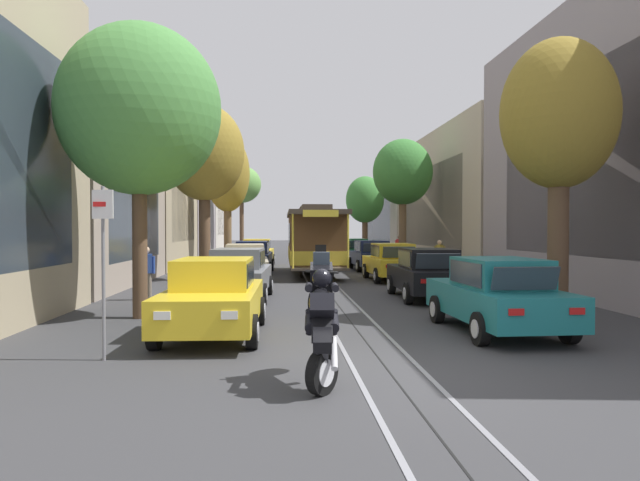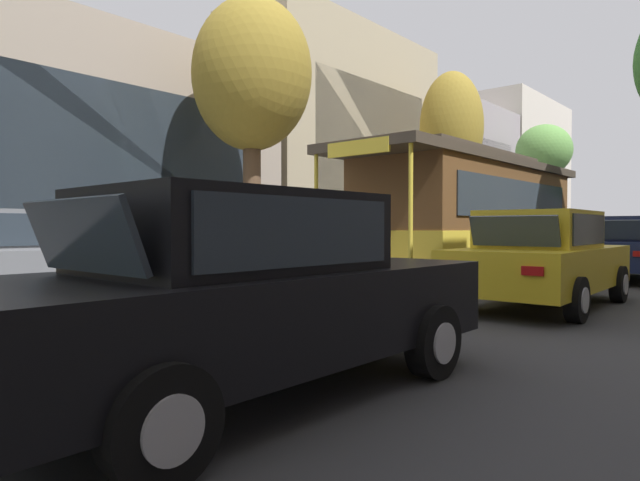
# 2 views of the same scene
# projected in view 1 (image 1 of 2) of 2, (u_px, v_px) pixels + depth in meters

# --- Properties ---
(ground_plane) EXTENTS (160.00, 160.00, 0.00)m
(ground_plane) POSITION_uv_depth(u_px,v_px,m) (311.00, 270.00, 30.47)
(ground_plane) COLOR #38383A
(trolley_track_rails) EXTENTS (1.14, 62.89, 0.01)m
(trolley_track_rails) POSITION_uv_depth(u_px,v_px,m) (308.00, 266.00, 33.95)
(trolley_track_rails) COLOR gray
(trolley_track_rails) RESTS_ON ground
(building_facade_left) EXTENTS (5.31, 54.59, 10.77)m
(building_facade_left) POSITION_uv_depth(u_px,v_px,m) (152.00, 190.00, 35.72)
(building_facade_left) COLOR tan
(building_facade_left) RESTS_ON ground
(building_facade_right) EXTENTS (5.85, 54.59, 9.28)m
(building_facade_right) POSITION_uv_depth(u_px,v_px,m) (482.00, 197.00, 32.97)
(building_facade_right) COLOR gray
(building_facade_right) RESTS_ON ground
(parked_car_yellow_near_left) EXTENTS (2.06, 4.39, 1.58)m
(parked_car_yellow_near_left) POSITION_uv_depth(u_px,v_px,m) (214.00, 297.00, 11.83)
(parked_car_yellow_near_left) COLOR gold
(parked_car_yellow_near_left) RESTS_ON ground
(parked_car_grey_second_left) EXTENTS (2.14, 4.42, 1.58)m
(parked_car_grey_second_left) POSITION_uv_depth(u_px,v_px,m) (238.00, 274.00, 17.86)
(parked_car_grey_second_left) COLOR slate
(parked_car_grey_second_left) RESTS_ON ground
(parked_car_beige_mid_left) EXTENTS (2.12, 4.41, 1.58)m
(parked_car_beige_mid_left) POSITION_uv_depth(u_px,v_px,m) (245.00, 264.00, 23.16)
(parked_car_beige_mid_left) COLOR #C1B28E
(parked_car_beige_mid_left) RESTS_ON ground
(parked_car_navy_fourth_left) EXTENTS (2.10, 4.40, 1.58)m
(parked_car_navy_fourth_left) POSITION_uv_depth(u_px,v_px,m) (253.00, 257.00, 28.74)
(parked_car_navy_fourth_left) COLOR #19234C
(parked_car_navy_fourth_left) RESTS_ON ground
(parked_car_yellow_fifth_left) EXTENTS (2.10, 4.41, 1.58)m
(parked_car_yellow_fifth_left) POSITION_uv_depth(u_px,v_px,m) (257.00, 252.00, 34.21)
(parked_car_yellow_fifth_left) COLOR gold
(parked_car_yellow_fifth_left) RESTS_ON ground
(parked_car_teal_near_right) EXTENTS (2.10, 4.40, 1.58)m
(parked_car_teal_near_right) POSITION_uv_depth(u_px,v_px,m) (497.00, 295.00, 12.18)
(parked_car_teal_near_right) COLOR #196B70
(parked_car_teal_near_right) RESTS_ON ground
(parked_car_black_second_right) EXTENTS (2.04, 4.38, 1.58)m
(parked_car_black_second_right) POSITION_uv_depth(u_px,v_px,m) (427.00, 273.00, 18.06)
(parked_car_black_second_right) COLOR black
(parked_car_black_second_right) RESTS_ON ground
(parked_car_yellow_mid_right) EXTENTS (2.06, 4.39, 1.58)m
(parked_car_yellow_mid_right) POSITION_uv_depth(u_px,v_px,m) (392.00, 262.00, 24.39)
(parked_car_yellow_mid_right) COLOR gold
(parked_car_yellow_mid_right) RESTS_ON ground
(parked_car_navy_fourth_right) EXTENTS (2.09, 4.40, 1.58)m
(parked_car_navy_fourth_right) POSITION_uv_depth(u_px,v_px,m) (371.00, 255.00, 30.46)
(parked_car_navy_fourth_right) COLOR #19234C
(parked_car_navy_fourth_right) RESTS_ON ground
(parked_car_green_fifth_right) EXTENTS (2.02, 4.37, 1.58)m
(parked_car_green_fifth_right) POSITION_uv_depth(u_px,v_px,m) (354.00, 251.00, 35.99)
(parked_car_green_fifth_right) COLOR #1E6038
(parked_car_green_fifth_right) RESTS_ON ground
(street_tree_kerb_left_near) EXTENTS (3.99, 3.27, 7.22)m
(street_tree_kerb_left_near) POSITION_uv_depth(u_px,v_px,m) (139.00, 110.00, 14.08)
(street_tree_kerb_left_near) COLOR brown
(street_tree_kerb_left_near) RESTS_ON ground
(street_tree_kerb_left_second) EXTENTS (3.39, 3.08, 7.50)m
(street_tree_kerb_left_second) POSITION_uv_depth(u_px,v_px,m) (204.00, 154.00, 24.44)
(street_tree_kerb_left_second) COLOR brown
(street_tree_kerb_left_second) RESTS_ON ground
(street_tree_kerb_left_mid) EXTENTS (2.76, 2.52, 8.03)m
(street_tree_kerb_left_mid) POSITION_uv_depth(u_px,v_px,m) (228.00, 175.00, 35.90)
(street_tree_kerb_left_mid) COLOR brown
(street_tree_kerb_left_mid) RESTS_ON ground
(street_tree_kerb_left_fourth) EXTENTS (3.19, 2.94, 7.34)m
(street_tree_kerb_left_fourth) POSITION_uv_depth(u_px,v_px,m) (242.00, 185.00, 47.07)
(street_tree_kerb_left_fourth) COLOR brown
(street_tree_kerb_left_fourth) RESTS_ON ground
(street_tree_kerb_right_near) EXTENTS (2.81, 2.49, 6.79)m
(street_tree_kerb_right_near) POSITION_uv_depth(u_px,v_px,m) (559.00, 118.00, 13.86)
(street_tree_kerb_right_near) COLOR brown
(street_tree_kerb_right_near) RESTS_ON ground
(street_tree_kerb_right_second) EXTENTS (3.14, 2.98, 6.93)m
(street_tree_kerb_right_second) POSITION_uv_depth(u_px,v_px,m) (403.00, 173.00, 30.32)
(street_tree_kerb_right_second) COLOR brown
(street_tree_kerb_right_second) RESTS_ON ground
(street_tree_kerb_right_mid) EXTENTS (2.99, 2.77, 6.31)m
(street_tree_kerb_right_mid) POSITION_uv_depth(u_px,v_px,m) (365.00, 200.00, 44.98)
(street_tree_kerb_right_mid) COLOR brown
(street_tree_kerb_right_mid) RESTS_ON ground
(cable_car_trolley) EXTENTS (2.60, 9.14, 3.28)m
(cable_car_trolley) POSITION_uv_depth(u_px,v_px,m) (314.00, 240.00, 27.97)
(cable_car_trolley) COLOR brown
(cable_car_trolley) RESTS_ON ground
(motorcycle_with_rider) EXTENTS (0.52, 1.83, 1.86)m
(motorcycle_with_rider) POSITION_uv_depth(u_px,v_px,m) (322.00, 317.00, 7.98)
(motorcycle_with_rider) COLOR black
(motorcycle_with_rider) RESTS_ON ground
(pedestrian_on_left_pavement) EXTENTS (0.55, 0.28, 1.65)m
(pedestrian_on_left_pavement) POSITION_uv_depth(u_px,v_px,m) (146.00, 270.00, 17.71)
(pedestrian_on_left_pavement) COLOR slate
(pedestrian_on_left_pavement) RESTS_ON ground
(pedestrian_on_right_pavement) EXTENTS (0.55, 0.41, 1.66)m
(pedestrian_on_right_pavement) POSITION_uv_depth(u_px,v_px,m) (439.00, 255.00, 27.92)
(pedestrian_on_right_pavement) COLOR #4C4233
(pedestrian_on_right_pavement) RESTS_ON ground
(pedestrian_crossing_far) EXTENTS (0.55, 0.26, 1.74)m
(pedestrian_crossing_far) POSITION_uv_depth(u_px,v_px,m) (399.00, 247.00, 38.78)
(pedestrian_crossing_far) COLOR #282D38
(pedestrian_crossing_far) RESTS_ON ground
(fire_hydrant) EXTENTS (0.40, 0.22, 0.84)m
(fire_hydrant) POSITION_uv_depth(u_px,v_px,m) (181.00, 289.00, 16.97)
(fire_hydrant) COLOR red
(fire_hydrant) RESTS_ON ground
(street_sign_post) EXTENTS (0.36, 0.09, 2.91)m
(street_sign_post) POSITION_uv_depth(u_px,v_px,m) (103.00, 253.00, 9.59)
(street_sign_post) COLOR slate
(street_sign_post) RESTS_ON ground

